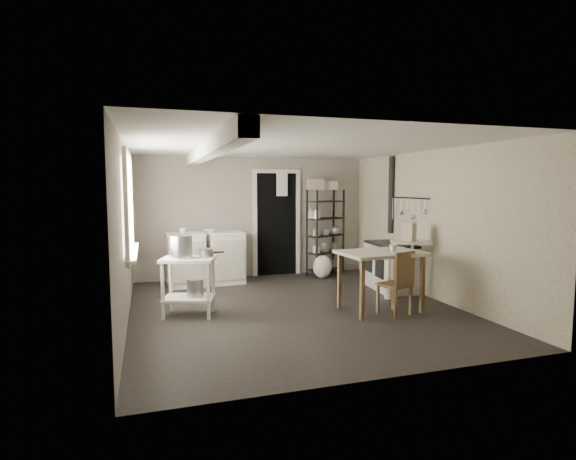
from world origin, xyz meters
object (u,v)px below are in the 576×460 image
object	(u,v)px
prep_table	(189,286)
chair	(395,279)
stove	(391,264)
flour_sack	(322,266)
stockpot	(181,247)
work_table	(380,284)
base_cabinets	(205,259)
shelf_rack	(325,227)

from	to	relation	value
prep_table	chair	bearing A→B (deg)	-16.09
stove	flour_sack	world-z (taller)	stove
stockpot	work_table	xyz separation A→B (m)	(2.66, -0.54, -0.56)
base_cabinets	stockpot	bearing A→B (deg)	-109.89
chair	stove	bearing A→B (deg)	43.61
chair	flour_sack	xyz separation A→B (m)	(-0.02, 2.56, -0.24)
work_table	flour_sack	distance (m)	2.35
prep_table	base_cabinets	world-z (taller)	base_cabinets
stockpot	stove	distance (m)	3.56
shelf_rack	stove	world-z (taller)	shelf_rack
stove	work_table	size ratio (longest dim) A/B	0.91
stove	work_table	bearing A→B (deg)	-121.27
prep_table	stockpot	bearing A→B (deg)	-175.06
stockpot	flour_sack	bearing A→B (deg)	33.32
work_table	chair	world-z (taller)	chair
shelf_rack	flour_sack	bearing A→B (deg)	-143.92
work_table	stockpot	bearing A→B (deg)	168.51
flour_sack	stove	bearing A→B (deg)	-59.07
chair	flour_sack	bearing A→B (deg)	72.41
stove	flour_sack	distance (m)	1.45
stockpot	shelf_rack	size ratio (longest dim) A/B	0.18
shelf_rack	stove	bearing A→B (deg)	-94.87
base_cabinets	shelf_rack	xyz separation A→B (m)	(2.38, 0.19, 0.49)
shelf_rack	stove	distance (m)	1.74
work_table	chair	distance (m)	0.26
stove	prep_table	bearing A→B (deg)	-165.71
base_cabinets	shelf_rack	size ratio (longest dim) A/B	0.84
base_cabinets	work_table	size ratio (longest dim) A/B	1.28
stove	stockpot	bearing A→B (deg)	-165.82
base_cabinets	shelf_rack	distance (m)	2.44
stove	chair	bearing A→B (deg)	-113.39
shelf_rack	stove	xyz separation A→B (m)	(0.55, -1.57, -0.51)
work_table	base_cabinets	bearing A→B (deg)	130.35
stockpot	stove	world-z (taller)	stockpot
prep_table	flour_sack	bearing A→B (deg)	34.05
prep_table	stove	size ratio (longest dim) A/B	0.78
stockpot	chair	world-z (taller)	stockpot
stockpot	chair	size ratio (longest dim) A/B	0.35
prep_table	shelf_rack	distance (m)	3.59
base_cabinets	prep_table	bearing A→B (deg)	-107.60
stockpot	chair	bearing A→B (deg)	-15.48
stockpot	base_cabinets	world-z (taller)	stockpot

